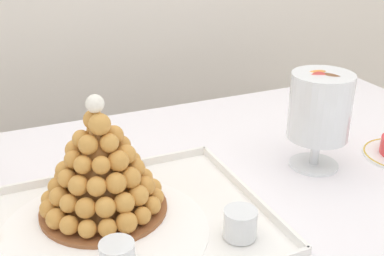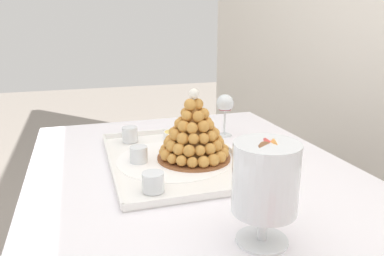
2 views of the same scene
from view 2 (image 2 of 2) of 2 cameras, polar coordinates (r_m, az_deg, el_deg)
The scene contains 9 objects.
buffet_table at distance 1.08m, azimuth 2.99°, elevation -14.29°, with size 1.61×1.01×0.74m.
serving_tray at distance 1.24m, azimuth -2.78°, elevation -4.89°, with size 0.60×0.42×0.02m.
croquembouche at distance 1.21m, azimuth 0.32°, elevation -0.79°, with size 0.24×0.24×0.24m.
dessert_cup_left at distance 1.42m, azimuth -9.54°, elevation -1.05°, with size 0.06×0.06×0.06m.
dessert_cup_mid_left at distance 1.21m, azimuth -8.21°, elevation -4.14°, with size 0.06×0.06×0.05m.
dessert_cup_centre at distance 1.01m, azimuth -6.00°, elevation -8.37°, with size 0.06×0.06×0.05m.
creme_brulee_ramekin at distance 1.44m, azimuth -2.82°, elevation -1.04°, with size 0.08×0.08×0.03m.
macaron_goblet at distance 0.77m, azimuth 11.29°, elevation -7.77°, with size 0.14×0.14×0.23m.
wine_glass at distance 1.48m, azimuth 5.11°, elevation 3.56°, with size 0.07×0.07×0.17m.
Camera 2 is at (0.87, -0.33, 1.19)m, focal length 34.62 mm.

